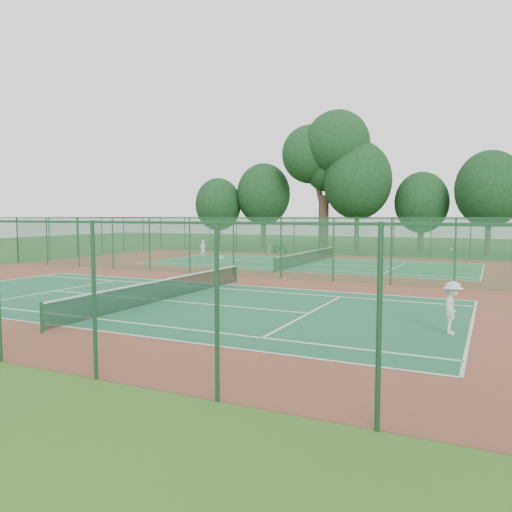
# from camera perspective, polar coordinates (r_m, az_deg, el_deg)

# --- Properties ---
(ground) EXTENTS (120.00, 120.00, 0.00)m
(ground) POSITION_cam_1_polar(r_m,az_deg,el_deg) (29.20, 0.08, -2.46)
(ground) COLOR #2A5119
(ground) RESTS_ON ground
(red_pad) EXTENTS (40.00, 36.00, 0.01)m
(red_pad) POSITION_cam_1_polar(r_m,az_deg,el_deg) (29.20, 0.08, -2.45)
(red_pad) COLOR maroon
(red_pad) RESTS_ON ground
(court_near) EXTENTS (23.77, 10.97, 0.01)m
(court_near) POSITION_cam_1_polar(r_m,az_deg,el_deg) (21.50, -10.29, -5.05)
(court_near) COLOR #1B583A
(court_near) RESTS_ON red_pad
(court_far) EXTENTS (23.77, 10.97, 0.01)m
(court_far) POSITION_cam_1_polar(r_m,az_deg,el_deg) (37.48, 5.99, -0.89)
(court_far) COLOR #226B3D
(court_far) RESTS_ON red_pad
(fence_north) EXTENTS (40.00, 0.09, 3.50)m
(fence_north) POSITION_cam_1_polar(r_m,az_deg,el_deg) (45.93, 9.76, 2.26)
(fence_north) COLOR #164426
(fence_north) RESTS_ON ground
(fence_west) EXTENTS (0.09, 36.00, 3.50)m
(fence_west) POSITION_cam_1_polar(r_m,az_deg,el_deg) (41.71, -25.61, 1.64)
(fence_west) COLOR #17472D
(fence_west) RESTS_ON ground
(fence_divider) EXTENTS (40.00, 0.09, 3.50)m
(fence_divider) POSITION_cam_1_polar(r_m,az_deg,el_deg) (29.03, 0.08, 0.99)
(fence_divider) COLOR #1C552D
(fence_divider) RESTS_ON ground
(tennis_net_near) EXTENTS (0.10, 12.90, 0.97)m
(tennis_net_near) POSITION_cam_1_polar(r_m,az_deg,el_deg) (21.41, -10.31, -3.65)
(tennis_net_near) COLOR #163D23
(tennis_net_near) RESTS_ON ground
(tennis_net_far) EXTENTS (0.10, 12.90, 0.97)m
(tennis_net_far) POSITION_cam_1_polar(r_m,az_deg,el_deg) (37.43, 5.99, -0.09)
(tennis_net_far) COLOR #12321D
(tennis_net_far) RESTS_ON ground
(player_near) EXTENTS (0.63, 1.06, 1.61)m
(player_near) POSITION_cam_1_polar(r_m,az_deg,el_deg) (16.26, 21.54, -5.52)
(player_near) COLOR white
(player_near) RESTS_ON court_near
(player_far) EXTENTS (0.57, 0.68, 1.59)m
(player_far) POSITION_cam_1_polar(r_m,az_deg,el_deg) (41.12, -6.10, 0.71)
(player_far) COLOR white
(player_far) RESTS_ON court_far
(trash_bin) EXTENTS (0.58, 0.58, 0.79)m
(trash_bin) POSITION_cam_1_polar(r_m,az_deg,el_deg) (47.54, 1.53, 0.76)
(trash_bin) COLOR gray
(trash_bin) RESTS_ON red_pad
(bench) EXTENTS (1.43, 0.53, 0.86)m
(bench) POSITION_cam_1_polar(r_m,az_deg,el_deg) (46.87, 2.78, 0.76)
(bench) COLOR #12351D
(bench) RESTS_ON red_pad
(kit_bag) EXTENTS (0.84, 0.48, 0.30)m
(kit_bag) POSITION_cam_1_polar(r_m,az_deg,el_deg) (41.41, -4.27, -0.16)
(kit_bag) COLOR silver
(kit_bag) RESTS_ON red_pad
(stray_ball_a) EXTENTS (0.07, 0.07, 0.07)m
(stray_ball_a) POSITION_cam_1_polar(r_m,az_deg,el_deg) (28.21, 3.35, -2.62)
(stray_ball_a) COLOR #C8E334
(stray_ball_a) RESTS_ON red_pad
(stray_ball_b) EXTENTS (0.07, 0.07, 0.07)m
(stray_ball_b) POSITION_cam_1_polar(r_m,az_deg,el_deg) (26.05, 14.73, -3.37)
(stray_ball_b) COLOR #BFD130
(stray_ball_b) RESTS_ON red_pad
(stray_ball_c) EXTENTS (0.07, 0.07, 0.07)m
(stray_ball_c) POSITION_cam_1_polar(r_m,az_deg,el_deg) (29.39, -2.52, -2.33)
(stray_ball_c) COLOR #CBD732
(stray_ball_c) RESTS_ON red_pad
(big_tree) EXTENTS (9.22, 6.75, 14.16)m
(big_tree) POSITION_cam_1_polar(r_m,az_deg,el_deg) (52.52, 7.98, 11.60)
(big_tree) COLOR #33251B
(big_tree) RESTS_ON ground
(evergreen_row) EXTENTS (39.00, 5.00, 12.00)m
(evergreen_row) POSITION_cam_1_polar(r_m,az_deg,el_deg) (51.94, 12.13, 0.54)
(evergreen_row) COLOR black
(evergreen_row) RESTS_ON ground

